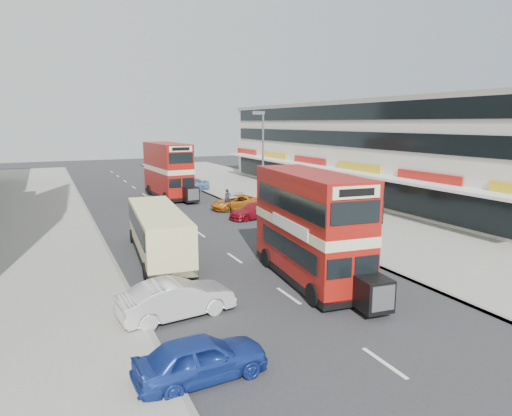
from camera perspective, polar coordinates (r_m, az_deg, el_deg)
ground at (r=17.96m, az=7.36°, el=-13.17°), size 160.00×160.00×0.00m
road_surface at (r=35.68m, az=-10.14°, el=-1.11°), size 12.00×90.00×0.01m
pavement_right at (r=40.39m, az=6.51°, el=0.47°), size 12.00×90.00×0.15m
pavement_left at (r=34.66m, az=-29.67°, el=-2.62°), size 12.00×90.00×0.15m
kerb_left at (r=34.64m, az=-19.92°, el=-1.84°), size 0.20×90.00×0.16m
kerb_right at (r=37.67m, az=-1.16°, el=-0.21°), size 0.20×90.00×0.16m
commercial_row at (r=46.06m, az=13.82°, el=7.29°), size 9.90×46.20×9.30m
street_lamp at (r=35.42m, az=0.77°, el=6.78°), size 1.00×0.20×8.12m
bus_main at (r=20.74m, az=6.89°, el=-2.35°), size 3.24×9.10×4.90m
bus_second at (r=44.78m, az=-11.12°, el=4.75°), size 3.06×9.38×5.14m
coach at (r=25.08m, az=-12.31°, el=-2.88°), size 3.14×9.41×2.45m
car_left_near at (r=13.60m, az=-6.98°, el=-18.37°), size 3.95×1.76×1.32m
car_left_front at (r=17.56m, az=-10.06°, el=-11.27°), size 4.54×2.03×1.45m
car_right_a at (r=34.47m, az=-0.07°, el=-0.32°), size 4.45×2.27×1.24m
car_right_b at (r=38.06m, az=-2.56°, el=0.72°), size 4.57×2.45×1.22m
car_right_c at (r=48.58m, az=-8.57°, el=2.97°), size 4.44×1.91×1.49m
pedestrian_near at (r=33.50m, az=4.79°, el=0.19°), size 0.86×0.79×1.94m
cyclist at (r=37.04m, az=-3.61°, el=0.48°), size 0.58×1.55×1.91m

